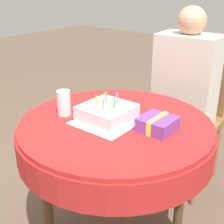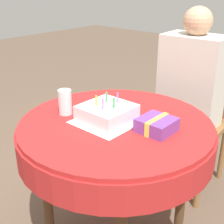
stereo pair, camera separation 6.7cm
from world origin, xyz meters
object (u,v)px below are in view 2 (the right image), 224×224
chair (193,110)px  gift_box (157,125)px  drinking_glass (65,102)px  person (190,87)px  birthday_cake (107,113)px

chair → gift_box: bearing=-78.1°
chair → drinking_glass: bearing=-107.1°
person → drinking_glass: bearing=-109.2°
person → gift_box: bearing=-76.4°
chair → birthday_cake: chair is taller
chair → gift_box: size_ratio=6.46×
chair → birthday_cake: 0.89m
drinking_glass → gift_box: bearing=17.3°
drinking_glass → gift_box: (0.44, 0.14, -0.03)m
person → birthday_cake: person is taller
person → birthday_cake: (-0.02, -0.75, 0.06)m
gift_box → drinking_glass: bearing=-162.7°
birthday_cake → chair: bearing=89.0°
gift_box → birthday_cake: bearing=-163.1°
person → gift_box: 0.72m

